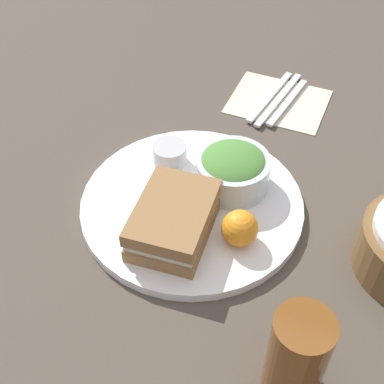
{
  "coord_description": "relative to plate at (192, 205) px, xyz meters",
  "views": [
    {
      "loc": [
        0.51,
        0.21,
        0.6
      ],
      "look_at": [
        0.0,
        0.0,
        0.04
      ],
      "focal_mm": 50.0,
      "sensor_mm": 36.0,
      "label": 1
    }
  ],
  "objects": [
    {
      "name": "ground_plane",
      "position": [
        0.0,
        0.0,
        -0.01
      ],
      "size": [
        4.0,
        4.0,
        0.0
      ],
      "primitive_type": "plane",
      "color": "#4C4238"
    },
    {
      "name": "plate",
      "position": [
        0.0,
        0.0,
        0.0
      ],
      "size": [
        0.34,
        0.34,
        0.02
      ],
      "primitive_type": "cylinder",
      "color": "white",
      "rests_on": "ground_plane"
    },
    {
      "name": "sandwich",
      "position": [
        0.07,
        0.0,
        0.03
      ],
      "size": [
        0.15,
        0.11,
        0.05
      ],
      "color": "olive",
      "rests_on": "plate"
    },
    {
      "name": "salad_bowl",
      "position": [
        -0.06,
        0.04,
        0.04
      ],
      "size": [
        0.11,
        0.11,
        0.06
      ],
      "color": "silver",
      "rests_on": "plate"
    },
    {
      "name": "dressing_cup",
      "position": [
        -0.07,
        -0.07,
        0.02
      ],
      "size": [
        0.05,
        0.05,
        0.03
      ],
      "primitive_type": "cylinder",
      "color": "#B7B7BC",
      "rests_on": "plate"
    },
    {
      "name": "orange_wedge",
      "position": [
        0.04,
        0.09,
        0.03
      ],
      "size": [
        0.05,
        0.05,
        0.05
      ],
      "primitive_type": "sphere",
      "color": "orange",
      "rests_on": "plate"
    },
    {
      "name": "drink_glass",
      "position": [
        0.21,
        0.21,
        0.06
      ],
      "size": [
        0.07,
        0.07,
        0.13
      ],
      "primitive_type": "cylinder",
      "color": "brown",
      "rests_on": "ground_plane"
    },
    {
      "name": "napkin",
      "position": [
        -0.31,
        0.05,
        -0.01
      ],
      "size": [
        0.15,
        0.18,
        0.0
      ],
      "primitive_type": "cube",
      "color": "beige",
      "rests_on": "ground_plane"
    },
    {
      "name": "fork",
      "position": [
        -0.32,
        0.03,
        -0.0
      ],
      "size": [
        0.18,
        0.04,
        0.01
      ],
      "primitive_type": "cube",
      "rotation": [
        0.0,
        0.0,
        3.0
      ],
      "color": "silver",
      "rests_on": "napkin"
    },
    {
      "name": "knife",
      "position": [
        -0.31,
        0.05,
        -0.0
      ],
      "size": [
        0.19,
        0.04,
        0.01
      ],
      "primitive_type": "cube",
      "rotation": [
        0.0,
        0.0,
        3.0
      ],
      "color": "silver",
      "rests_on": "napkin"
    },
    {
      "name": "spoon",
      "position": [
        -0.31,
        0.06,
        -0.0
      ],
      "size": [
        0.16,
        0.04,
        0.01
      ],
      "primitive_type": "cube",
      "rotation": [
        0.0,
        0.0,
        3.0
      ],
      "color": "silver",
      "rests_on": "napkin"
    }
  ]
}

